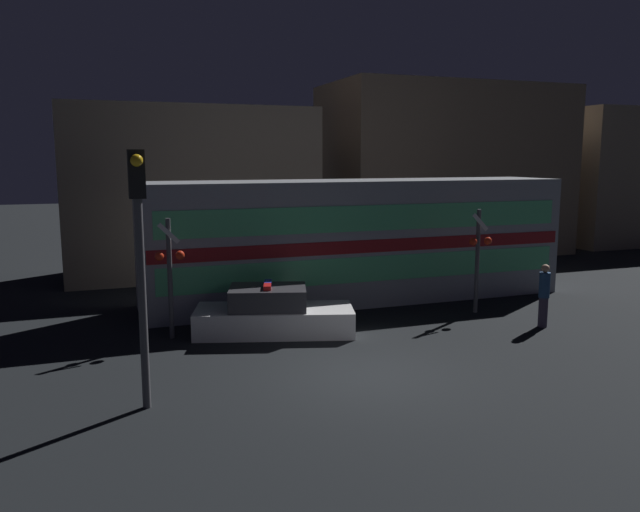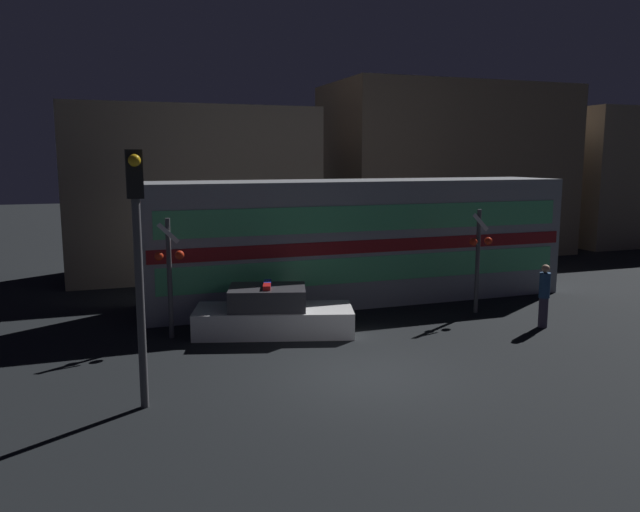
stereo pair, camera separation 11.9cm
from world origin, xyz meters
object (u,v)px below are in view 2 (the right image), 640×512
object	(u,v)px
pedestrian	(544,295)
traffic_light_corner	(138,243)
police_car	(272,314)
train	(358,241)
crossing_signal_near	(479,254)

from	to	relation	value
pedestrian	traffic_light_corner	bearing A→B (deg)	-168.90
traffic_light_corner	police_car	bearing A→B (deg)	48.58
police_car	traffic_light_corner	bearing A→B (deg)	-114.73
pedestrian	traffic_light_corner	world-z (taller)	traffic_light_corner
train	crossing_signal_near	size ratio (longest dim) A/B	4.43
police_car	crossing_signal_near	distance (m)	6.81
police_car	pedestrian	bearing A→B (deg)	1.54
traffic_light_corner	crossing_signal_near	bearing A→B (deg)	22.42
police_car	traffic_light_corner	world-z (taller)	traffic_light_corner
train	pedestrian	bearing A→B (deg)	-54.57
police_car	pedestrian	size ratio (longest dim) A/B	2.54
traffic_light_corner	train	bearing A→B (deg)	43.88
train	crossing_signal_near	distance (m)	4.12
crossing_signal_near	traffic_light_corner	world-z (taller)	traffic_light_corner
train	police_car	world-z (taller)	train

